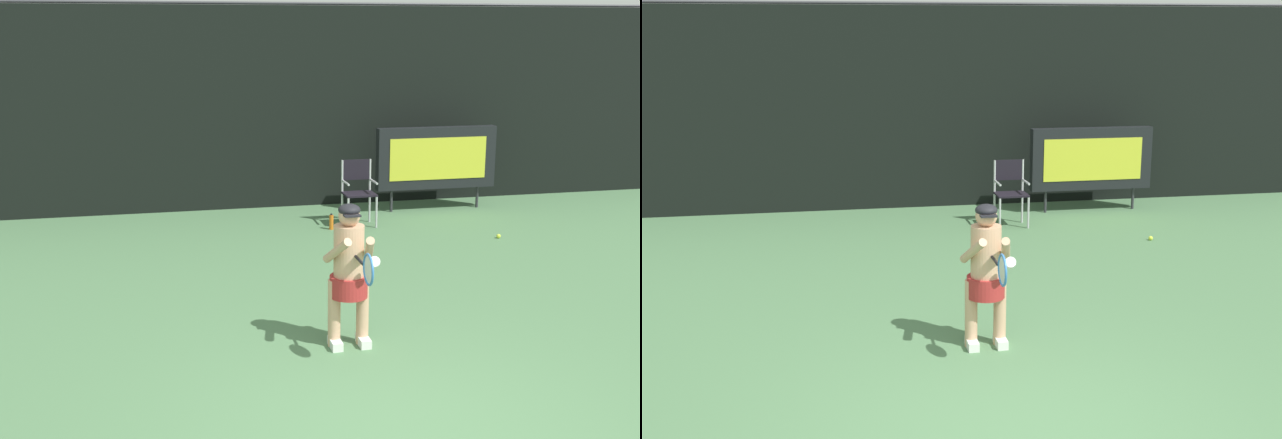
# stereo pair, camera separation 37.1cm
# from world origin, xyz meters

# --- Properties ---
(backdrop_screen) EXTENTS (18.00, 0.12, 3.66)m
(backdrop_screen) POSITION_xyz_m (0.00, 8.50, 1.81)
(backdrop_screen) COLOR black
(backdrop_screen) RESTS_ON ground
(scoreboard) EXTENTS (2.20, 0.21, 1.50)m
(scoreboard) POSITION_xyz_m (3.19, 7.59, 0.95)
(scoreboard) COLOR black
(scoreboard) RESTS_ON ground
(umpire_chair) EXTENTS (0.52, 0.44, 1.08)m
(umpire_chair) POSITION_xyz_m (1.53, 6.82, 0.62)
(umpire_chair) COLOR #B7B7BC
(umpire_chair) RESTS_ON ground
(water_bottle) EXTENTS (0.07, 0.07, 0.27)m
(water_bottle) POSITION_xyz_m (1.02, 6.59, 0.12)
(water_bottle) COLOR orange
(water_bottle) RESTS_ON ground
(tennis_player) EXTENTS (0.53, 0.61, 1.49)m
(tennis_player) POSITION_xyz_m (0.07, 1.89, 0.82)
(tennis_player) COLOR white
(tennis_player) RESTS_ON ground
(tennis_racket) EXTENTS (0.03, 0.60, 0.31)m
(tennis_racket) POSITION_xyz_m (0.09, 1.32, 1.00)
(tennis_racket) COLOR black
(tennis_ball_loose) EXTENTS (0.07, 0.07, 0.07)m
(tennis_ball_loose) POSITION_xyz_m (3.45, 5.47, 0.03)
(tennis_ball_loose) COLOR #CCDB3D
(tennis_ball_loose) RESTS_ON ground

